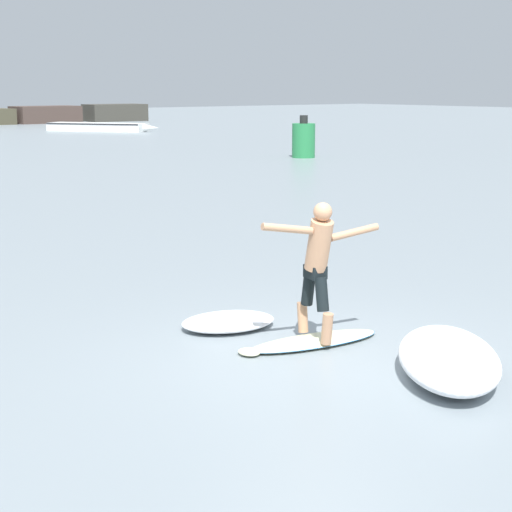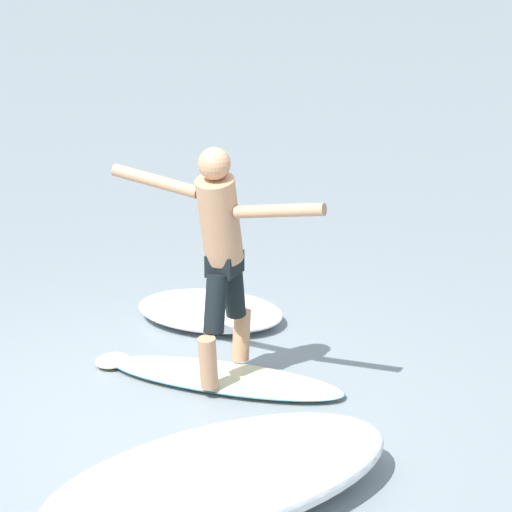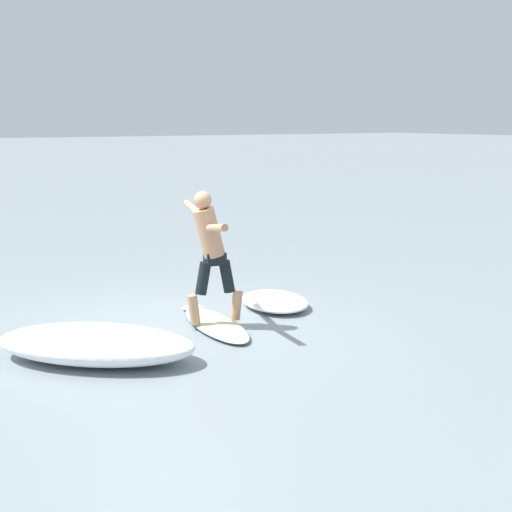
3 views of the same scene
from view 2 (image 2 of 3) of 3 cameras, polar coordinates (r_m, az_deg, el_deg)
The scene contains 5 objects.
ground_plane at distance 8.69m, azimuth -4.40°, elevation -7.00°, with size 200.00×200.00×0.00m, color gray.
surfboard at distance 9.02m, azimuth -1.65°, elevation -5.72°, with size 2.03×0.86×0.21m.
surfer at distance 8.59m, azimuth -1.67°, elevation 0.59°, with size 1.61×0.78×1.74m.
wave_foam_at_tail at distance 10.21m, azimuth -2.18°, elevation -2.58°, with size 1.46×1.20×0.18m.
wave_foam_at_nose at distance 7.28m, azimuth -1.67°, elevation -10.37°, with size 2.41×2.45×0.39m.
Camera 2 is at (2.30, -7.56, 3.61)m, focal length 85.00 mm.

